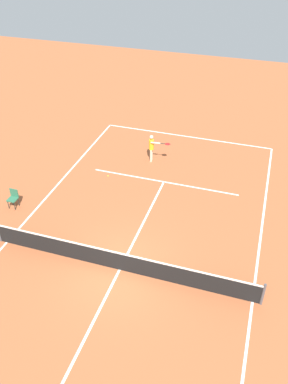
{
  "coord_description": "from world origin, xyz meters",
  "views": [
    {
      "loc": [
        -4.49,
        10.64,
        12.16
      ],
      "look_at": [
        0.39,
        -4.47,
        0.8
      ],
      "focal_mm": 37.37,
      "sensor_mm": 36.0,
      "label": 1
    }
  ],
  "objects": [
    {
      "name": "ground_plane",
      "position": [
        0.0,
        0.0,
        0.0
      ],
      "size": [
        60.0,
        60.0,
        0.0
      ],
      "primitive_type": "plane",
      "color": "#AD5933"
    },
    {
      "name": "court_lines",
      "position": [
        0.0,
        0.0,
        0.0
      ],
      "size": [
        10.83,
        24.73,
        0.01
      ],
      "color": "white",
      "rests_on": "ground"
    },
    {
      "name": "courtside_chair_mid",
      "position": [
        6.48,
        -2.4,
        0.53
      ],
      "size": [
        0.44,
        0.46,
        0.95
      ],
      "color": "#262626",
      "rests_on": "ground"
    },
    {
      "name": "tennis_net",
      "position": [
        0.0,
        0.0,
        0.5
      ],
      "size": [
        11.43,
        0.1,
        1.07
      ],
      "color": "#4C4C51",
      "rests_on": "ground"
    },
    {
      "name": "tennis_ball",
      "position": [
        3.09,
        -6.34,
        0.03
      ],
      "size": [
        0.07,
        0.07,
        0.07
      ],
      "primitive_type": "sphere",
      "color": "#CCE033",
      "rests_on": "ground"
    },
    {
      "name": "player_serving",
      "position": [
        1.25,
        -8.68,
        0.99
      ],
      "size": [
        1.29,
        0.47,
        1.67
      ],
      "rotation": [
        0.0,
        0.0,
        1.68
      ],
      "color": "beige",
      "rests_on": "ground"
    }
  ]
}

